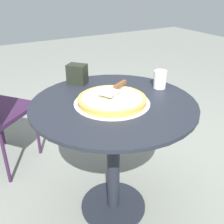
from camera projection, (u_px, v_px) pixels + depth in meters
name	position (u px, v px, depth m)	size (l,w,h in m)	color
ground_plane	(113.00, 206.00, 1.65)	(10.00, 10.00, 0.00)	slate
patio_table	(113.00, 132.00, 1.41)	(0.84, 0.84, 0.72)	black
pizza_on_tray	(112.00, 100.00, 1.31)	(0.38, 0.38, 0.05)	silver
pizza_server	(115.00, 88.00, 1.34)	(0.14, 0.21, 0.02)	silver
drinking_cup	(160.00, 79.00, 1.47)	(0.07, 0.07, 0.10)	white
napkin_dispenser	(77.00, 74.00, 1.53)	(0.11, 0.07, 0.12)	black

